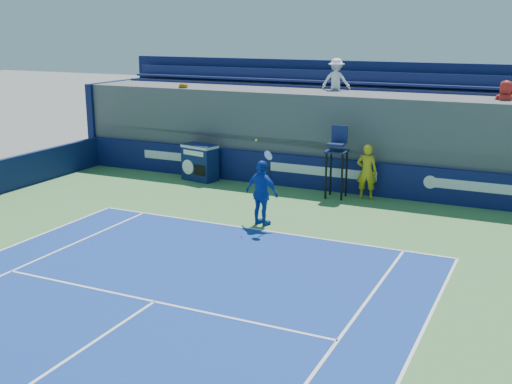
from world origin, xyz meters
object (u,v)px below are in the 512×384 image
at_px(umpire_chair, 337,154).
at_px(tennis_player, 262,193).
at_px(ball_person, 367,172).
at_px(match_clock, 200,161).

relative_size(umpire_chair, tennis_player, 0.96).
xyz_separation_m(ball_person, tennis_player, (-1.96, -4.24, 0.03)).
distance_m(ball_person, umpire_chair, 1.16).
bearing_deg(match_clock, tennis_player, -42.52).
height_order(ball_person, match_clock, ball_person).
height_order(ball_person, tennis_player, tennis_player).
bearing_deg(ball_person, umpire_chair, 5.69).
distance_m(ball_person, match_clock, 6.49).
bearing_deg(tennis_player, umpire_chair, 76.18).
bearing_deg(match_clock, ball_person, 0.75).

